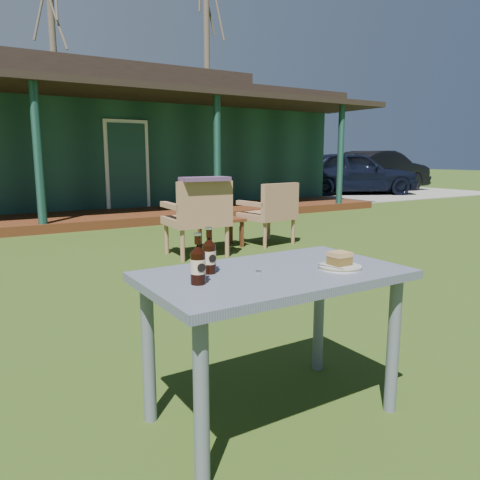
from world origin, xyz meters
TOP-DOWN VIEW (x-y plane):
  - ground at (0.00, 0.00)m, footprint 80.00×80.00m
  - pavilion at (-0.00, 9.39)m, footprint 15.80×8.30m
  - gravel_strip at (10.50, 8.50)m, footprint 9.00×6.00m
  - tree_mid at (3.00, 18.50)m, footprint 0.28×0.28m
  - tree_right at (9.50, 17.00)m, footprint 0.28×0.28m
  - car_near at (10.14, 8.05)m, footprint 4.55×3.34m
  - car_far at (11.89, 8.49)m, footprint 4.48×1.89m
  - cafe_table at (0.00, -1.60)m, footprint 1.20×0.70m
  - plate at (0.29, -1.72)m, footprint 0.20×0.20m
  - cake_slice at (0.30, -1.71)m, footprint 0.09×0.09m
  - fork at (0.23, -1.73)m, footprint 0.05×0.14m
  - cola_bottle_near at (-0.27, -1.48)m, footprint 0.06×0.06m
  - cola_bottle_far at (-0.40, -1.61)m, footprint 0.06×0.07m
  - bottle_cap at (-0.08, -1.59)m, footprint 0.03×0.03m
  - armchair_left at (1.36, 1.86)m, footprint 0.74×0.70m
  - armchair_right at (2.60, 2.06)m, footprint 0.73×0.69m
  - floral_throw at (1.35, 1.67)m, footprint 0.60×0.27m
  - side_table at (1.89, 2.26)m, footprint 0.60×0.40m

SIDE VIEW (x-z plane):
  - ground at x=0.00m, z-range 0.00..0.00m
  - gravel_strip at x=10.50m, z-range 0.00..0.02m
  - side_table at x=1.89m, z-range 0.14..0.54m
  - armchair_right at x=2.60m, z-range 0.05..0.93m
  - armchair_left at x=1.36m, z-range 0.06..1.01m
  - cafe_table at x=0.00m, z-range 0.26..0.98m
  - car_near at x=10.14m, z-range 0.00..1.44m
  - car_far at x=11.89m, z-range 0.00..1.44m
  - bottle_cap at x=-0.08m, z-range 0.72..0.73m
  - plate at x=0.29m, z-range 0.72..0.74m
  - fork at x=0.23m, z-range 0.73..0.74m
  - cake_slice at x=0.30m, z-range 0.73..0.80m
  - cola_bottle_near at x=-0.27m, z-range 0.70..0.91m
  - cola_bottle_far at x=-0.40m, z-range 0.70..0.91m
  - floral_throw at x=1.35m, z-range 0.95..1.00m
  - pavilion at x=0.00m, z-range -0.12..3.33m
  - tree_mid at x=3.00m, z-range 0.00..9.50m
  - tree_right at x=9.50m, z-range 0.00..11.00m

